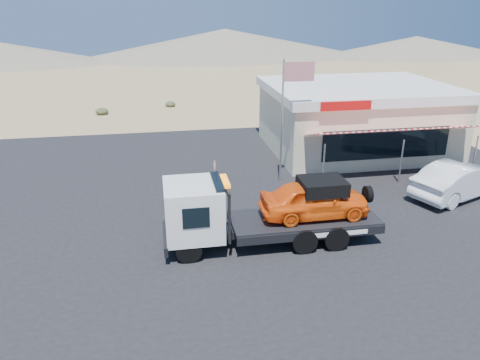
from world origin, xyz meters
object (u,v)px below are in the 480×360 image
(tow_truck, at_px, (266,208))
(jerky_store, at_px, (356,117))
(white_sedan, at_px, (459,180))
(flagpole, at_px, (287,107))

(tow_truck, xyz_separation_m, jerky_store, (7.94, 10.46, 0.57))
(white_sedan, xyz_separation_m, flagpole, (-7.33, 3.35, 2.92))
(tow_truck, relative_size, jerky_store, 0.76)
(tow_truck, distance_m, flagpole, 6.85)
(flagpole, bearing_deg, white_sedan, -24.57)
(tow_truck, height_order, jerky_store, jerky_store)
(white_sedan, bearing_deg, flagpole, 43.43)
(white_sedan, height_order, jerky_store, jerky_store)
(flagpole, bearing_deg, jerky_store, 38.79)
(tow_truck, height_order, flagpole, flagpole)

